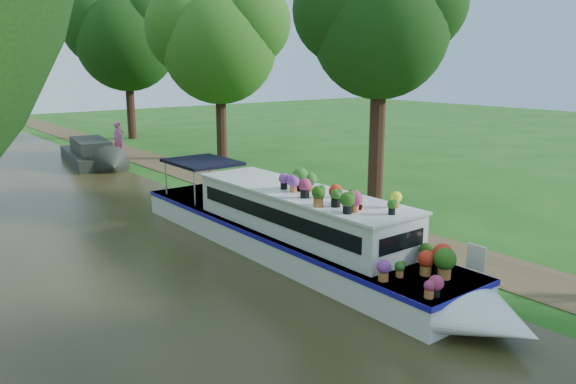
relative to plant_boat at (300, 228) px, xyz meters
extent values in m
plane|color=#194E13|center=(2.25, 0.02, -0.85)|extent=(100.00, 100.00, 0.00)
cube|color=#2E2914|center=(-3.75, 0.02, -0.84)|extent=(10.00, 100.00, 0.02)
cube|color=#493A22|center=(3.45, 0.02, -0.84)|extent=(2.20, 100.00, 0.03)
cube|color=silver|center=(0.00, 0.85, -0.46)|extent=(2.20, 12.00, 0.75)
cube|color=#18119C|center=(0.00, 0.85, -0.14)|extent=(2.24, 12.04, 0.12)
cube|color=silver|center=(0.00, 0.05, 0.44)|extent=(1.80, 7.00, 1.05)
cube|color=silver|center=(0.00, 0.05, 1.00)|extent=(1.90, 7.10, 0.06)
cube|color=black|center=(0.91, 0.05, 0.52)|extent=(0.03, 6.40, 0.38)
cube|color=black|center=(-0.91, 0.05, 0.52)|extent=(0.03, 6.40, 0.38)
cube|color=black|center=(0.00, 5.15, 1.07)|extent=(1.90, 2.40, 0.10)
cube|color=white|center=(1.15, -4.55, 0.22)|extent=(0.04, 0.45, 0.55)
imported|color=#1F4C14|center=(-0.16, -2.34, 1.23)|extent=(0.25, 0.24, 0.40)
imported|color=#1F4C14|center=(0.20, -1.10, 1.20)|extent=(0.25, 0.25, 0.35)
cylinder|color=black|center=(6.05, 3.02, 1.42)|extent=(0.56, 0.56, 4.55)
sphere|color=black|center=(6.05, 3.02, 5.38)|extent=(4.80, 4.80, 4.80)
sphere|color=black|center=(7.01, 2.30, 6.34)|extent=(3.60, 3.60, 3.60)
sphere|color=black|center=(5.21, 3.86, 6.10)|extent=(3.84, 3.84, 3.84)
cylinder|color=black|center=(6.75, 15.02, 1.07)|extent=(0.56, 0.56, 3.85)
sphere|color=#1F4C14|center=(6.75, 15.02, 5.10)|extent=(6.00, 6.00, 6.00)
sphere|color=#1F4C14|center=(7.95, 14.12, 6.30)|extent=(4.50, 4.50, 4.50)
sphere|color=#1F4C14|center=(5.70, 16.07, 6.00)|extent=(4.80, 4.80, 4.80)
cylinder|color=black|center=(6.25, 26.02, 1.25)|extent=(0.56, 0.56, 4.20)
sphere|color=black|center=(6.25, 26.02, 5.66)|extent=(6.60, 6.60, 6.60)
sphere|color=black|center=(7.57, 25.03, 6.98)|extent=(4.95, 4.95, 4.95)
sphere|color=black|center=(5.09, 27.18, 6.65)|extent=(5.28, 5.28, 5.28)
cube|color=black|center=(0.50, 18.06, -0.53)|extent=(2.77, 6.21, 0.60)
cube|color=black|center=(0.50, 17.56, 0.12)|extent=(2.01, 3.68, 0.70)
imported|color=#DD5B81|center=(2.75, 19.50, 0.12)|extent=(0.75, 0.57, 1.88)
imported|color=#2C591A|center=(1.82, 0.42, -0.64)|extent=(0.49, 0.47, 0.43)
camera|label=1|loc=(-9.00, -11.02, 4.28)|focal=35.00mm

